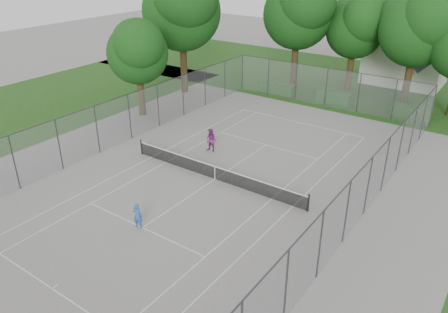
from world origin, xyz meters
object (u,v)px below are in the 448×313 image
Objects in this scene: woman_player at (211,140)px; girl_player at (138,215)px; house at (409,46)px; tennis_net at (215,172)px.

girl_player is at bearing -80.14° from woman_player.
woman_player is at bearing -104.09° from house.
house is (3.79, 28.77, 3.35)m from tennis_net.
woman_player is at bearing 129.81° from tennis_net.
woman_player is (-2.42, 9.62, 0.14)m from girl_player.
tennis_net is at bearing -97.51° from house.
house reaches higher than tennis_net.
girl_player is (-0.22, -6.46, 0.21)m from tennis_net.
tennis_net is 29.21m from house.
house is 5.57× the size of woman_player.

